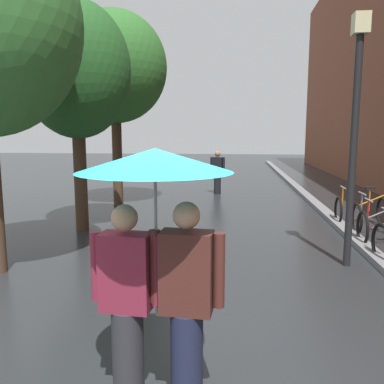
% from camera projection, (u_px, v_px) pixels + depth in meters
% --- Properties ---
extents(kerb_strip, '(0.30, 36.00, 0.12)m').
position_uv_depth(kerb_strip, '(312.00, 201.00, 12.81)').
color(kerb_strip, slate).
rests_on(kerb_strip, ground).
extents(street_tree_1, '(2.42, 2.42, 5.14)m').
position_uv_depth(street_tree_1, '(76.00, 71.00, 8.65)').
color(street_tree_1, '#473323').
rests_on(street_tree_1, ground).
extents(street_tree_2, '(3.13, 3.13, 5.85)m').
position_uv_depth(street_tree_2, '(115.00, 68.00, 11.74)').
color(street_tree_2, '#473323').
rests_on(street_tree_2, ground).
extents(parked_bicycle_4, '(1.09, 0.71, 0.96)m').
position_uv_depth(parked_bicycle_4, '(381.00, 218.00, 8.66)').
color(parked_bicycle_4, black).
rests_on(parked_bicycle_4, ground).
extents(parked_bicycle_5, '(1.10, 0.73, 0.96)m').
position_uv_depth(parked_bicycle_5, '(360.00, 210.00, 9.61)').
color(parked_bicycle_5, black).
rests_on(parked_bicycle_5, ground).
extents(couple_under_umbrella, '(1.19, 1.19, 2.13)m').
position_uv_depth(couple_under_umbrella, '(156.00, 237.00, 3.02)').
color(couple_under_umbrella, '#2D2D33').
rests_on(couple_under_umbrella, ground).
extents(street_lamp_post, '(0.24, 0.24, 4.10)m').
position_uv_depth(street_lamp_post, '(355.00, 123.00, 6.34)').
color(street_lamp_post, black).
rests_on(street_lamp_post, ground).
extents(pedestrian_walking_midground, '(0.55, 0.36, 1.60)m').
position_uv_depth(pedestrian_walking_midground, '(217.00, 172.00, 14.52)').
color(pedestrian_walking_midground, black).
rests_on(pedestrian_walking_midground, ground).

